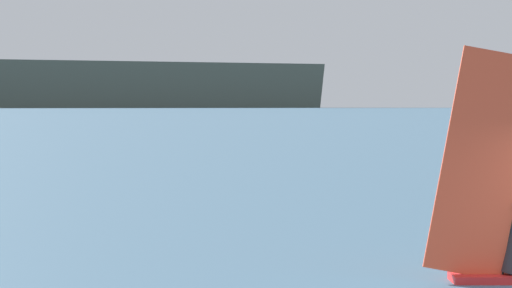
# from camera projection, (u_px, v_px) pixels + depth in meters

# --- Properties ---
(distant_headland) EXTENTS (1383.10, 425.38, 42.88)m
(distant_headland) POSITION_uv_depth(u_px,v_px,m) (327.00, 88.00, 1153.05)
(distant_headland) COLOR #4C564C
(distant_headland) RESTS_ON ground_plane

